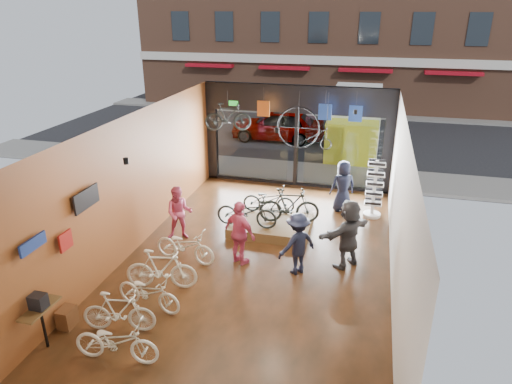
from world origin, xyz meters
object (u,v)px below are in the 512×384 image
(display_bike_right, at_px, (269,200))
(floor_bike_1, at_px, (119,312))
(floor_bike_3, at_px, (161,269))
(floor_bike_0, at_px, (116,341))
(sunglasses_rack, at_px, (374,189))
(customer_5, at_px, (348,234))
(floor_bike_4, at_px, (185,246))
(customer_2, at_px, (240,233))
(display_bike_left, at_px, (247,212))
(box_truck, at_px, (354,123))
(display_platform, at_px, (271,226))
(floor_bike_2, at_px, (149,292))
(customer_4, at_px, (343,186))
(penny_farthing, at_px, (307,130))
(street_car, at_px, (278,125))
(customer_3, at_px, (297,244))
(hung_bike, at_px, (228,117))
(customer_1, at_px, (179,213))
(display_bike_mid, at_px, (289,206))

(display_bike_right, bearing_deg, floor_bike_1, 158.88)
(floor_bike_1, height_order, floor_bike_3, floor_bike_3)
(floor_bike_0, height_order, sunglasses_rack, sunglasses_rack)
(customer_5, bearing_deg, sunglasses_rack, -150.89)
(floor_bike_0, height_order, display_bike_right, display_bike_right)
(floor_bike_4, distance_m, customer_2, 1.55)
(floor_bike_0, distance_m, sunglasses_rack, 9.27)
(floor_bike_1, height_order, sunglasses_rack, sunglasses_rack)
(floor_bike_1, xyz_separation_m, display_bike_right, (1.84, 6.02, 0.26))
(display_bike_left, xyz_separation_m, customer_2, (0.26, -1.59, 0.11))
(box_truck, xyz_separation_m, display_platform, (-1.92, -9.06, -1.20))
(floor_bike_2, relative_size, customer_4, 0.94)
(floor_bike_4, height_order, display_platform, floor_bike_4)
(display_bike_left, distance_m, sunglasses_rack, 4.31)
(display_bike_left, relative_size, customer_4, 1.05)
(display_platform, relative_size, penny_farthing, 1.31)
(street_car, xyz_separation_m, floor_bike_3, (0.03, -13.76, -0.28))
(floor_bike_2, relative_size, display_bike_left, 0.90)
(display_bike_left, bearing_deg, customer_3, -132.96)
(floor_bike_3, bearing_deg, display_bike_left, -32.97)
(customer_3, bearing_deg, floor_bike_0, 10.08)
(display_bike_left, xyz_separation_m, sunglasses_rack, (3.62, 2.33, 0.18))
(penny_farthing, bearing_deg, floor_bike_1, -107.92)
(customer_3, distance_m, customer_5, 1.39)
(customer_5, bearing_deg, box_truck, -138.24)
(floor_bike_4, xyz_separation_m, customer_3, (3.00, 0.18, 0.37))
(street_car, relative_size, hung_bike, 2.98)
(floor_bike_4, bearing_deg, street_car, 8.73)
(box_truck, xyz_separation_m, hung_bike, (-3.98, -6.80, 1.58))
(display_bike_left, height_order, hung_bike, hung_bike)
(customer_3, bearing_deg, customer_2, -47.70)
(floor_bike_2, xyz_separation_m, customer_1, (-0.67, 3.35, 0.38))
(display_bike_right, bearing_deg, floor_bike_3, 154.88)
(floor_bike_0, xyz_separation_m, display_bike_mid, (2.19, 6.26, 0.40))
(customer_3, relative_size, customer_5, 0.89)
(floor_bike_1, bearing_deg, floor_bike_3, -16.71)
(display_bike_left, height_order, sunglasses_rack, sunglasses_rack)
(floor_bike_0, relative_size, customer_1, 1.05)
(floor_bike_0, xyz_separation_m, customer_2, (1.28, 4.09, 0.44))
(customer_3, relative_size, customer_4, 0.96)
(display_bike_left, distance_m, customer_5, 3.19)
(customer_1, bearing_deg, floor_bike_4, -79.23)
(display_bike_mid, bearing_deg, street_car, 2.91)
(display_bike_right, relative_size, penny_farthing, 0.89)
(floor_bike_4, relative_size, customer_4, 1.01)
(display_bike_right, distance_m, customer_5, 3.39)
(display_bike_right, bearing_deg, display_bike_mid, -130.49)
(penny_farthing, bearing_deg, customer_1, -127.65)
(floor_bike_3, height_order, display_bike_right, display_bike_right)
(customer_1, xyz_separation_m, customer_2, (2.12, -0.93, 0.08))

